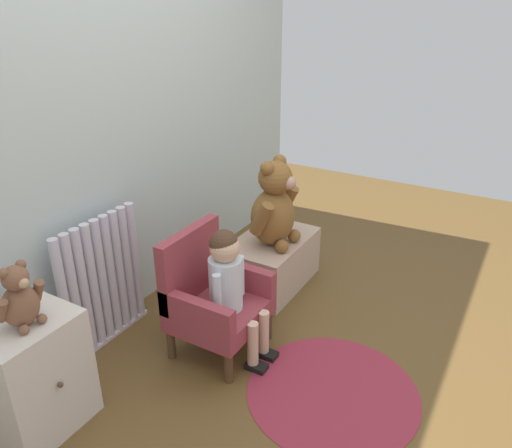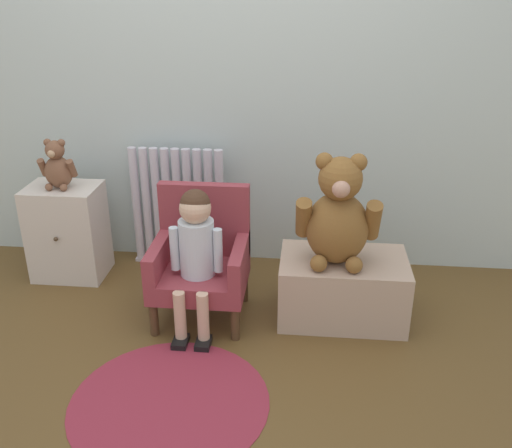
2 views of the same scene
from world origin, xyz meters
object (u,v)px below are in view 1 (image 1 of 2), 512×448
(child_armchair, at_px, (212,296))
(floor_rug, at_px, (332,392))
(radiator, at_px, (103,282))
(small_teddy_bear, at_px, (20,299))
(child_figure, at_px, (229,277))
(small_dresser, at_px, (36,376))
(large_teddy_bear, at_px, (274,207))
(low_bench, at_px, (272,261))

(child_armchair, xyz_separation_m, floor_rug, (-0.01, -0.70, -0.30))
(radiator, xyz_separation_m, small_teddy_bear, (-0.59, -0.22, 0.31))
(child_figure, bearing_deg, small_dresser, 152.29)
(radiator, height_order, small_teddy_bear, small_teddy_bear)
(child_armchair, xyz_separation_m, child_figure, (0.00, -0.11, 0.15))
(child_armchair, relative_size, floor_rug, 0.80)
(large_teddy_bear, distance_m, small_teddy_bear, 1.53)
(radiator, height_order, child_armchair, radiator)
(radiator, relative_size, small_teddy_bear, 2.62)
(child_armchair, distance_m, child_figure, 0.19)
(radiator, relative_size, child_armchair, 1.09)
(floor_rug, bearing_deg, small_teddy_bear, 128.97)
(floor_rug, bearing_deg, child_armchair, 88.89)
(small_teddy_bear, bearing_deg, child_armchair, -20.57)
(small_teddy_bear, bearing_deg, large_teddy_bear, -11.95)
(small_dresser, xyz_separation_m, child_figure, (0.83, -0.44, 0.19))
(child_armchair, relative_size, small_teddy_bear, 2.41)
(low_bench, height_order, floor_rug, low_bench)
(radiator, xyz_separation_m, floor_rug, (0.22, -1.23, -0.35))
(large_teddy_bear, relative_size, floor_rug, 0.66)
(child_figure, height_order, small_teddy_bear, small_teddy_bear)
(child_figure, bearing_deg, floor_rug, -91.33)
(floor_rug, bearing_deg, large_teddy_bear, 45.61)
(small_dresser, xyz_separation_m, child_armchair, (0.83, -0.32, 0.04))
(small_dresser, distance_m, child_armchair, 0.89)
(child_figure, relative_size, low_bench, 1.12)
(radiator, bearing_deg, low_bench, -28.02)
(radiator, distance_m, floor_rug, 1.30)
(large_teddy_bear, distance_m, floor_rug, 1.12)
(child_figure, height_order, low_bench, child_figure)
(large_teddy_bear, xyz_separation_m, floor_rug, (-0.68, -0.69, -0.56))
(small_dresser, height_order, child_armchair, child_armchair)
(child_figure, bearing_deg, low_bench, 11.26)
(child_figure, distance_m, small_teddy_bear, 0.95)
(large_teddy_bear, bearing_deg, low_bench, 36.37)
(radiator, distance_m, small_dresser, 0.64)
(radiator, xyz_separation_m, large_teddy_bear, (0.90, -0.54, 0.21))
(low_bench, bearing_deg, child_armchair, -177.66)
(child_armchair, relative_size, low_bench, 1.05)
(large_teddy_bear, height_order, floor_rug, large_teddy_bear)
(small_teddy_bear, bearing_deg, radiator, 20.42)
(radiator, relative_size, floor_rug, 0.86)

